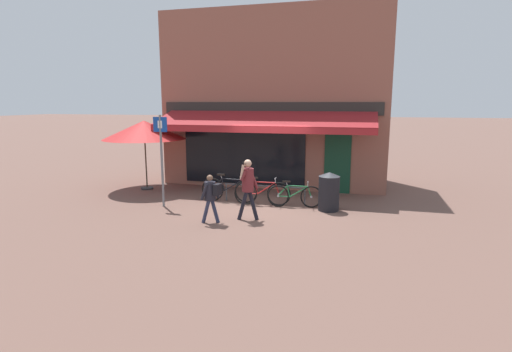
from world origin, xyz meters
TOP-DOWN VIEW (x-y plane):
  - ground_plane at (0.00, 0.00)m, footprint 160.00×160.00m
  - shop_front at (-0.46, 4.27)m, footprint 8.29×4.62m
  - bike_rack_rail at (-0.05, 0.72)m, footprint 2.64×0.04m
  - bicycle_black at (-1.19, 0.61)m, footprint 1.86×0.52m
  - bicycle_red at (-0.07, 0.48)m, footprint 1.75×0.52m
  - bicycle_green at (0.93, 0.51)m, footprint 1.66×0.55m
  - pedestrian_adult at (-0.05, -1.14)m, footprint 0.59×0.48m
  - pedestrian_child at (-0.90, -1.67)m, footprint 0.54×0.43m
  - litter_bin at (1.96, 0.38)m, footprint 0.62×0.62m
  - parking_sign at (-2.93, -0.47)m, footprint 0.44×0.07m
  - cafe_parasol at (-4.71, 1.62)m, footprint 2.94×2.94m

SIDE VIEW (x-z plane):
  - ground_plane at x=0.00m, z-range 0.00..0.00m
  - bicycle_green at x=0.93m, z-range -0.05..0.76m
  - bicycle_red at x=-0.07m, z-range -0.05..0.83m
  - bicycle_black at x=-1.19m, z-range -0.05..0.84m
  - bike_rack_rail at x=-0.05m, z-range 0.17..0.74m
  - litter_bin at x=1.96m, z-range 0.00..1.14m
  - pedestrian_child at x=-0.90m, z-range 0.15..1.45m
  - pedestrian_adult at x=-0.05m, z-range 0.19..1.85m
  - parking_sign at x=-2.93m, z-range 0.29..3.06m
  - cafe_parasol at x=-4.71m, z-range 0.91..3.40m
  - shop_front at x=-0.46m, z-range -0.01..6.41m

